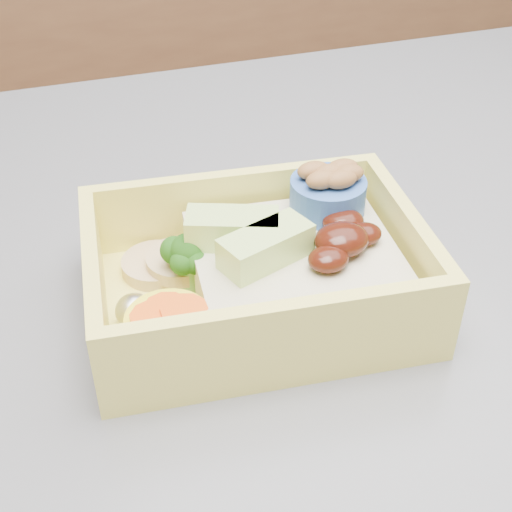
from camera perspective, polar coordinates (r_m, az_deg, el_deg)
name	(u,v)px	position (r m, az deg, el deg)	size (l,w,h in m)	color
bento_box	(266,270)	(0.45, 0.77, -1.09)	(0.22, 0.17, 0.08)	#F5E865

